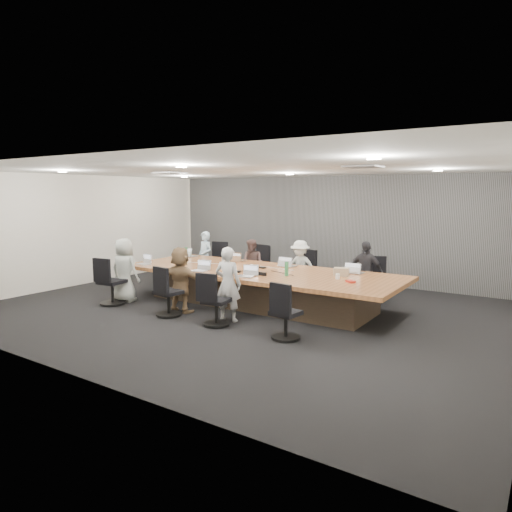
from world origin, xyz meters
The scene contains 40 objects.
floor centered at (0.00, 0.00, 0.00)m, with size 10.00×8.00×0.00m, color black.
ceiling centered at (0.00, 0.00, 2.80)m, with size 10.00×8.00×0.00m, color white.
wall_back centered at (0.00, 4.00, 1.40)m, with size 10.00×2.80×0.00m, color beige.
wall_front centered at (0.00, -4.00, 1.40)m, with size 10.00×2.80×0.00m, color beige.
wall_left centered at (-5.00, 0.00, 1.40)m, with size 8.00×2.80×0.00m, color beige.
curtain centered at (0.00, 3.92, 1.40)m, with size 9.80×0.04×2.80m, color #595959.
conference_table centered at (0.00, 0.50, 0.40)m, with size 6.00×2.20×0.74m.
chair_0 centered at (-2.57, 2.20, 0.42)m, with size 0.57×0.57×0.84m, color black, non-canonical shape.
chair_1 centered at (-1.06, 2.20, 0.42)m, with size 0.57×0.57×0.85m, color black, non-canonical shape.
chair_2 centered at (0.27, 2.20, 0.39)m, with size 0.53×0.53×0.78m, color black, non-canonical shape.
chair_3 centered at (1.82, 2.20, 0.37)m, with size 0.50×0.50×0.73m, color black, non-canonical shape.
chair_4 centered at (-2.59, -1.20, 0.41)m, with size 0.55×0.55×0.82m, color black, non-canonical shape.
chair_5 centered at (-0.96, -1.20, 0.38)m, with size 0.52×0.52×0.76m, color black, non-canonical shape.
chair_6 centered at (0.21, -1.20, 0.37)m, with size 0.50×0.50×0.74m, color black, non-canonical shape.
chair_7 centered at (1.63, -1.20, 0.36)m, with size 0.49×0.49×0.72m, color black, non-canonical shape.
person_0 centered at (-2.57, 1.85, 0.67)m, with size 0.49×0.32×1.34m, color silver.
laptop_0 centered at (-2.57, 1.30, 0.75)m, with size 0.31×0.21×0.02m, color #B2B2B7.
person_1 centered at (-1.06, 1.85, 0.61)m, with size 0.59×0.46×1.21m, color brown.
laptop_1 centered at (-1.06, 1.30, 0.75)m, with size 0.32×0.22×0.02m, color #8C6647.
person_2 centered at (0.27, 1.85, 0.63)m, with size 0.82×0.47×1.26m, color silver.
laptop_2 centered at (0.27, 1.30, 0.75)m, with size 0.34×0.23×0.02m, color #B2B2B7.
person_3 centered at (1.82, 1.85, 0.67)m, with size 0.79×0.33×1.34m, color #26262B.
laptop_3 centered at (1.82, 1.30, 0.75)m, with size 0.33×0.23×0.02m, color #B2B2B7.
person_4 centered at (-2.59, -0.85, 0.69)m, with size 0.68×0.44×1.38m, color #9FA69F.
laptop_4 centered at (-2.59, -0.30, 0.75)m, with size 0.30×0.21×0.02m, color #B2B2B7.
person_5 centered at (-0.96, -0.85, 0.65)m, with size 1.21×0.38×1.30m, color brown.
laptop_5 centered at (-0.96, -0.30, 0.75)m, with size 0.32×0.22×0.02m, color #B2B2B7.
person_6 centered at (0.21, -0.85, 0.69)m, with size 0.50×0.33×1.38m, color #AEAEAE.
laptop_6 centered at (0.21, -0.30, 0.75)m, with size 0.31×0.21×0.02m, color #B2B2B7.
bottle_green_left centered at (-2.47, 0.99, 0.88)m, with size 0.08×0.08×0.27m, color #33854A.
bottle_green_right centered at (0.82, 0.24, 0.88)m, with size 0.08×0.08×0.28m, color #33854A.
bottle_clear centered at (-0.98, 0.56, 0.85)m, with size 0.07×0.07×0.22m, color silver.
cup_white_far centered at (-0.23, 0.58, 0.78)m, with size 0.07×0.07×0.09m, color white.
cup_white_near centered at (1.79, 0.48, 0.79)m, with size 0.08×0.08×0.10m, color white.
mug_brown centered at (-2.26, 0.41, 0.80)m, with size 0.09×0.09×0.11m, color brown.
mic_left centered at (-0.23, 0.02, 0.76)m, with size 0.16×0.11×0.03m, color black.
mic_right centered at (-0.06, 0.76, 0.75)m, with size 0.13×0.09×0.03m, color black.
stapler centered at (0.41, 0.01, 0.77)m, with size 0.18×0.04×0.07m, color black.
canvas_bag centered at (1.71, 0.84, 0.82)m, with size 0.29×0.18×0.16m, color tan.
snack_packet centered at (2.12, 0.30, 0.76)m, with size 0.17×0.11×0.04m, color red.
Camera 1 is at (5.14, -7.41, 2.35)m, focal length 32.00 mm.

